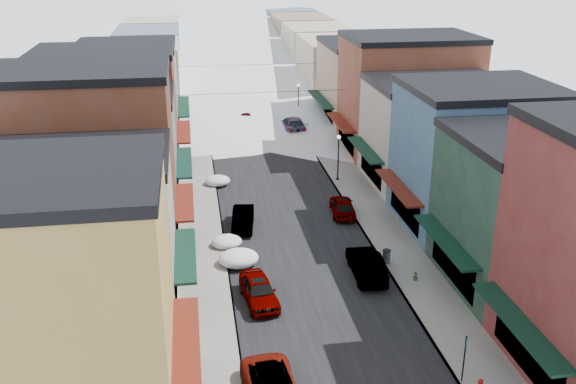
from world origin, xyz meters
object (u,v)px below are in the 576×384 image
object	(u,v)px
car_dark_hatch	(243,219)
streetlamp_near	(338,152)
trash_can	(386,256)
car_green_sedan	(366,264)
car_silver_sedan	(259,291)

from	to	relation	value
car_dark_hatch	streetlamp_near	size ratio (longest dim) A/B	1.06
car_dark_hatch	trash_can	distance (m)	11.33
streetlamp_near	car_green_sedan	bearing A→B (deg)	-97.03
trash_can	car_silver_sedan	bearing A→B (deg)	-158.94
car_silver_sedan	trash_can	distance (m)	9.32
car_dark_hatch	car_green_sedan	bearing A→B (deg)	-42.89
car_green_sedan	trash_can	size ratio (longest dim) A/B	5.37
car_silver_sedan	car_dark_hatch	xyz separation A→B (m)	(0.00, 10.61, -0.05)
car_green_sedan	car_silver_sedan	bearing A→B (deg)	18.89
car_dark_hatch	trash_can	world-z (taller)	car_dark_hatch
car_dark_hatch	streetlamp_near	world-z (taller)	streetlamp_near
car_dark_hatch	trash_can	bearing A→B (deg)	-32.26
car_green_sedan	streetlamp_near	distance (m)	17.34
trash_can	streetlamp_near	bearing A→B (deg)	88.51
car_dark_hatch	streetlamp_near	xyz separation A→B (m)	(9.11, 8.62, 1.99)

